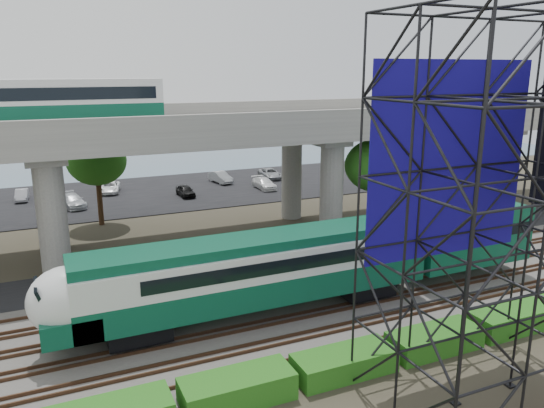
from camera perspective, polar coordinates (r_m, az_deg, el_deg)
name	(u,v)px	position (r m, az deg, el deg)	size (l,w,h in m)	color
ground	(282,334)	(27.62, 1.11, -13.85)	(140.00, 140.00, 0.00)	#474233
ballast_bed	(267,316)	(29.20, -0.58, -11.99)	(90.00, 12.00, 0.20)	slate
service_road	(217,265)	(36.53, -5.92, -6.59)	(90.00, 5.00, 0.08)	black
parking_lot	(149,193)	(58.45, -13.13, 1.11)	(90.00, 18.00, 0.08)	black
harbor_water	(118,162)	(79.79, -16.21, 4.38)	(140.00, 40.00, 0.03)	slate
rail_tracks	(267,313)	(29.12, -0.59, -11.67)	(90.00, 9.52, 0.16)	#472D1E
commuter_train	(297,263)	(28.79, 2.73, -6.35)	(29.30, 3.06, 4.30)	black
overpass	(183,137)	(39.56, -9.56, 7.13)	(80.00, 12.00, 12.40)	#9E9B93
scaffold_tower	(502,221)	(21.86, 23.55, -1.66)	(9.36, 6.36, 15.00)	black
hedge_strip	(344,362)	(24.48, 7.80, -16.48)	(34.60, 1.80, 1.20)	#1D6216
trees	(128,176)	(39.34, -15.21, 2.88)	(40.94, 16.94, 7.69)	#382314
suv	(160,267)	(34.79, -12.01, -6.65)	(2.29, 4.97, 1.38)	black
parked_cars	(153,188)	(57.89, -12.65, 1.67)	(36.55, 9.50, 1.29)	white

